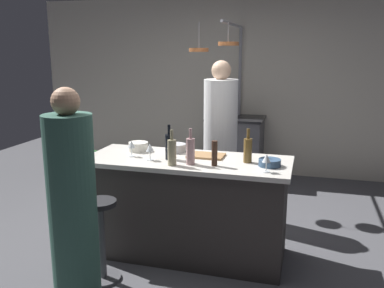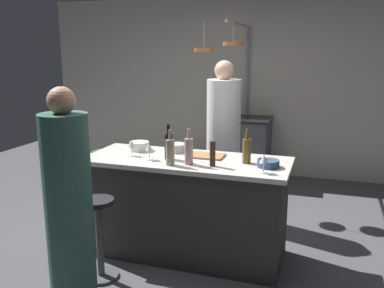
{
  "view_description": "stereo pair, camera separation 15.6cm",
  "coord_description": "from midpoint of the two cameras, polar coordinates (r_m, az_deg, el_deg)",
  "views": [
    {
      "loc": [
        1.0,
        -3.36,
        1.83
      ],
      "look_at": [
        0.0,
        0.15,
        1.0
      ],
      "focal_mm": 38.76,
      "sensor_mm": 36.0,
      "label": 1
    },
    {
      "loc": [
        1.15,
        -3.32,
        1.83
      ],
      "look_at": [
        0.0,
        0.15,
        1.0
      ],
      "focal_mm": 38.76,
      "sensor_mm": 36.0,
      "label": 2
    }
  ],
  "objects": [
    {
      "name": "ground_plane",
      "position": [
        3.96,
        -1.78,
        -14.75
      ],
      "size": [
        9.0,
        9.0,
        0.0
      ],
      "primitive_type": "plane",
      "color": "#4C4C51"
    },
    {
      "name": "back_wall",
      "position": [
        6.31,
        6.08,
        7.91
      ],
      "size": [
        6.4,
        0.16,
        2.6
      ],
      "primitive_type": "cube",
      "color": "beige",
      "rests_on": "ground_plane"
    },
    {
      "name": "kitchen_island",
      "position": [
        3.77,
        -1.83,
        -8.64
      ],
      "size": [
        1.8,
        0.72,
        0.9
      ],
      "color": "#332D2B",
      "rests_on": "ground_plane"
    },
    {
      "name": "stove_range",
      "position": [
        6.05,
        5.23,
        -0.47
      ],
      "size": [
        0.8,
        0.64,
        0.89
      ],
      "color": "#47474C",
      "rests_on": "ground_plane"
    },
    {
      "name": "chef",
      "position": [
        4.53,
        2.91,
        -0.36
      ],
      "size": [
        0.36,
        0.36,
        1.73
      ],
      "color": "white",
      "rests_on": "ground_plane"
    },
    {
      "name": "bar_stool_left",
      "position": [
        3.48,
        -13.63,
        -12.3
      ],
      "size": [
        0.28,
        0.28,
        0.68
      ],
      "color": "#4C4C51",
      "rests_on": "ground_plane"
    },
    {
      "name": "guest_left",
      "position": [
        3.08,
        -17.51,
        -8.57
      ],
      "size": [
        0.34,
        0.34,
        1.59
      ],
      "color": "#33594C",
      "rests_on": "ground_plane"
    },
    {
      "name": "overhead_pot_rack",
      "position": [
        5.5,
        4.09,
        10.55
      ],
      "size": [
        0.59,
        1.37,
        2.17
      ],
      "color": "gray",
      "rests_on": "ground_plane"
    },
    {
      "name": "potted_plant",
      "position": [
        5.78,
        -14.18,
        -2.98
      ],
      "size": [
        0.36,
        0.36,
        0.52
      ],
      "color": "brown",
      "rests_on": "ground_plane"
    },
    {
      "name": "cutting_board",
      "position": [
        3.7,
        0.75,
        -1.61
      ],
      "size": [
        0.32,
        0.22,
        0.02
      ],
      "primitive_type": "cube",
      "color": "#997047",
      "rests_on": "kitchen_island"
    },
    {
      "name": "pepper_mill",
      "position": [
        3.38,
        1.8,
        -1.31
      ],
      "size": [
        0.05,
        0.05,
        0.21
      ],
      "primitive_type": "cylinder",
      "color": "#382319",
      "rests_on": "kitchen_island"
    },
    {
      "name": "wine_bottle_rose",
      "position": [
        3.43,
        -1.52,
        -0.94
      ],
      "size": [
        0.07,
        0.07,
        0.3
      ],
      "color": "#B78C8E",
      "rests_on": "kitchen_island"
    },
    {
      "name": "wine_bottle_dark",
      "position": [
        3.6,
        -4.38,
        -0.3
      ],
      "size": [
        0.07,
        0.07,
        0.3
      ],
      "color": "black",
      "rests_on": "kitchen_island"
    },
    {
      "name": "wine_bottle_white",
      "position": [
        3.41,
        -4.09,
        -1.09
      ],
      "size": [
        0.07,
        0.07,
        0.3
      ],
      "color": "gray",
      "rests_on": "kitchen_island"
    },
    {
      "name": "wine_bottle_amber",
      "position": [
        3.51,
        6.43,
        -0.8
      ],
      "size": [
        0.07,
        0.07,
        0.29
      ],
      "color": "brown",
      "rests_on": "kitchen_island"
    },
    {
      "name": "wine_glass_by_chef",
      "position": [
        3.73,
        -9.51,
        -0.14
      ],
      "size": [
        0.07,
        0.07,
        0.15
      ],
      "color": "silver",
      "rests_on": "kitchen_island"
    },
    {
      "name": "wine_glass_near_left_guest",
      "position": [
        3.58,
        -7.06,
        -0.6
      ],
      "size": [
        0.07,
        0.07,
        0.15
      ],
      "color": "silver",
      "rests_on": "kitchen_island"
    },
    {
      "name": "wine_glass_near_right_guest",
      "position": [
        3.25,
        8.85,
        -2.07
      ],
      "size": [
        0.07,
        0.07,
        0.15
      ],
      "color": "silver",
      "rests_on": "kitchen_island"
    },
    {
      "name": "mixing_bowl_steel",
      "position": [
        3.88,
        -3.34,
        -0.53
      ],
      "size": [
        0.18,
        0.18,
        0.08
      ],
      "primitive_type": "cylinder",
      "color": "#B7B7BC",
      "rests_on": "kitchen_island"
    },
    {
      "name": "mixing_bowl_ceramic",
      "position": [
        3.94,
        -8.51,
        -0.36
      ],
      "size": [
        0.18,
        0.18,
        0.08
      ],
      "primitive_type": "cylinder",
      "color": "silver",
      "rests_on": "kitchen_island"
    },
    {
      "name": "mixing_bowl_blue",
      "position": [
        3.44,
        9.36,
        -2.55
      ],
      "size": [
        0.18,
        0.18,
        0.06
      ],
      "primitive_type": "cylinder",
      "color": "#334C6B",
      "rests_on": "kitchen_island"
    }
  ]
}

